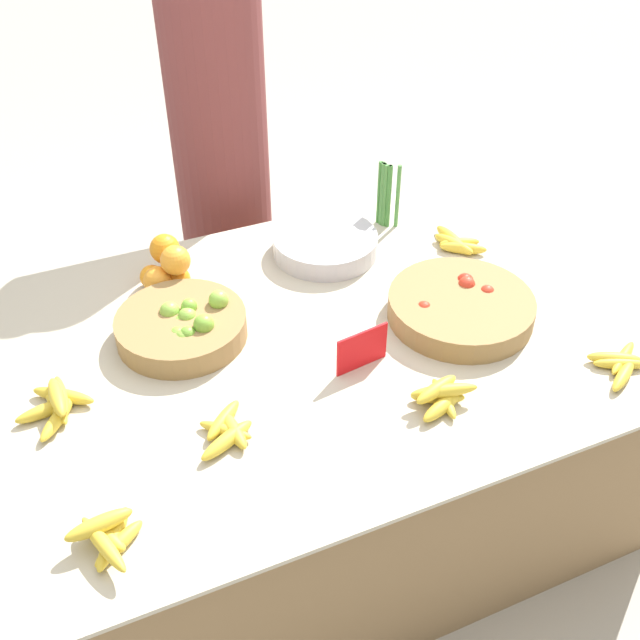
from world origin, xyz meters
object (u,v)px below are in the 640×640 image
at_px(tomato_basket, 461,307).
at_px(vendor_person, 221,160).
at_px(price_sign, 362,349).
at_px(lime_bowl, 183,326).
at_px(metal_bowl, 325,244).

distance_m(tomato_basket, vendor_person, 1.00).
relative_size(price_sign, vendor_person, 0.09).
height_order(tomato_basket, vendor_person, vendor_person).
relative_size(tomato_basket, price_sign, 2.70).
height_order(lime_bowl, tomato_basket, lime_bowl).
relative_size(metal_bowl, price_sign, 2.19).
relative_size(lime_bowl, tomato_basket, 0.87).
height_order(metal_bowl, price_sign, price_sign).
distance_m(lime_bowl, metal_bowl, 0.53).
bearing_deg(price_sign, lime_bowl, 134.24).
xyz_separation_m(price_sign, vendor_person, (-0.03, 1.01, 0.04)).
bearing_deg(metal_bowl, price_sign, -103.97).
distance_m(lime_bowl, price_sign, 0.46).
bearing_deg(lime_bowl, vendor_person, 64.95).
relative_size(lime_bowl, vendor_person, 0.21).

